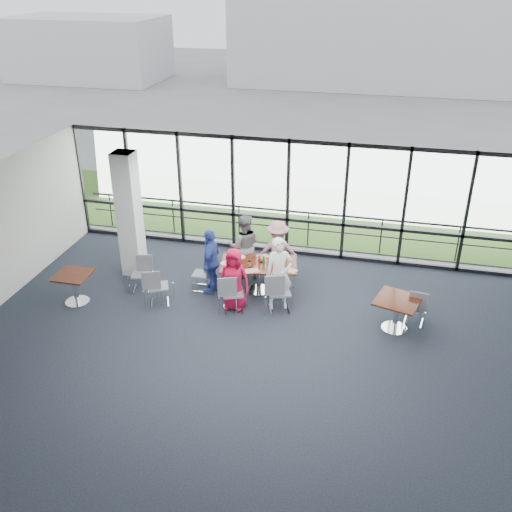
% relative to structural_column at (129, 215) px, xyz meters
% --- Properties ---
extents(floor, '(12.00, 10.00, 0.02)m').
position_rel_structural_column_xyz_m(floor, '(3.60, -3.00, -1.61)').
color(floor, black).
rests_on(floor, ground).
extents(ceiling, '(12.00, 10.00, 0.04)m').
position_rel_structural_column_xyz_m(ceiling, '(3.60, -3.00, 1.60)').
color(ceiling, silver).
rests_on(ceiling, ground).
extents(curtain_wall_back, '(12.00, 0.10, 3.20)m').
position_rel_structural_column_xyz_m(curtain_wall_back, '(3.60, 2.00, 0.00)').
color(curtain_wall_back, white).
rests_on(curtain_wall_back, ground).
extents(structural_column, '(0.50, 0.50, 3.20)m').
position_rel_structural_column_xyz_m(structural_column, '(0.00, 0.00, 0.00)').
color(structural_column, white).
rests_on(structural_column, ground).
extents(apron, '(80.00, 70.00, 0.02)m').
position_rel_structural_column_xyz_m(apron, '(3.60, 7.00, -1.62)').
color(apron, slate).
rests_on(apron, ground).
extents(grass_strip, '(80.00, 5.00, 0.01)m').
position_rel_structural_column_xyz_m(grass_strip, '(3.60, 5.00, -1.59)').
color(grass_strip, '#365F23').
rests_on(grass_strip, ground).
extents(hangar_main, '(24.00, 10.00, 6.00)m').
position_rel_structural_column_xyz_m(hangar_main, '(7.60, 29.00, 1.40)').
color(hangar_main, silver).
rests_on(hangar_main, ground).
extents(hangar_aux, '(10.00, 6.00, 4.00)m').
position_rel_structural_column_xyz_m(hangar_aux, '(-14.40, 25.00, 0.40)').
color(hangar_aux, silver).
rests_on(hangar_aux, ground).
extents(guard_rail, '(12.00, 0.06, 0.06)m').
position_rel_structural_column_xyz_m(guard_rail, '(3.60, 2.60, -1.10)').
color(guard_rail, '#2D2D33').
rests_on(guard_rail, ground).
extents(main_table, '(1.95, 1.31, 0.75)m').
position_rel_structural_column_xyz_m(main_table, '(3.33, -0.18, -0.99)').
color(main_table, '#3D1909').
rests_on(main_table, ground).
extents(side_table_left, '(0.78, 0.78, 0.75)m').
position_rel_structural_column_xyz_m(side_table_left, '(-0.72, -1.70, -0.98)').
color(side_table_left, '#3D1909').
rests_on(side_table_left, ground).
extents(side_table_right, '(1.10, 1.10, 0.75)m').
position_rel_structural_column_xyz_m(side_table_right, '(6.58, -1.09, -0.96)').
color(side_table_right, '#3D1909').
rests_on(side_table_right, ground).
extents(diner_near_left, '(0.76, 0.52, 1.50)m').
position_rel_structural_column_xyz_m(diner_near_left, '(2.95, -1.06, -0.85)').
color(diner_near_left, red).
rests_on(diner_near_left, ground).
extents(diner_near_right, '(0.76, 0.67, 1.75)m').
position_rel_structural_column_xyz_m(diner_near_right, '(3.94, -0.79, -0.73)').
color(diner_near_right, white).
rests_on(diner_near_right, ground).
extents(diner_far_left, '(0.92, 0.70, 1.67)m').
position_rel_structural_column_xyz_m(diner_far_left, '(2.79, 0.48, -0.76)').
color(diner_far_left, slate).
rests_on(diner_far_left, ground).
extents(diner_far_right, '(1.08, 0.72, 1.53)m').
position_rel_structural_column_xyz_m(diner_far_right, '(3.62, 0.60, -0.83)').
color(diner_far_right, '#D08191').
rests_on(diner_far_right, ground).
extents(diner_end, '(0.53, 0.97, 1.64)m').
position_rel_structural_column_xyz_m(diner_end, '(2.22, -0.46, -0.78)').
color(diner_end, '#324BA6').
rests_on(diner_end, ground).
extents(chair_main_nl, '(0.58, 0.58, 0.93)m').
position_rel_structural_column_xyz_m(chair_main_nl, '(2.96, -1.20, -1.14)').
color(chair_main_nl, slate).
rests_on(chair_main_nl, ground).
extents(chair_main_nr, '(0.61, 0.61, 0.97)m').
position_rel_structural_column_xyz_m(chair_main_nr, '(3.98, -0.93, -1.11)').
color(chair_main_nr, slate).
rests_on(chair_main_nr, ground).
extents(chair_main_fl, '(0.53, 0.53, 0.82)m').
position_rel_structural_column_xyz_m(chair_main_fl, '(2.67, 0.67, -1.19)').
color(chair_main_fl, slate).
rests_on(chair_main_fl, ground).
extents(chair_main_fr, '(0.49, 0.49, 0.81)m').
position_rel_structural_column_xyz_m(chair_main_fr, '(3.55, 0.75, -1.19)').
color(chair_main_fr, slate).
rests_on(chair_main_fr, ground).
extents(chair_main_end, '(0.42, 0.42, 0.83)m').
position_rel_structural_column_xyz_m(chair_main_end, '(1.95, -0.42, -1.18)').
color(chair_main_end, slate).
rests_on(chair_main_end, ground).
extents(chair_spare_la, '(0.58, 0.58, 0.91)m').
position_rel_structural_column_xyz_m(chair_spare_la, '(1.19, -1.29, -1.15)').
color(chair_spare_la, slate).
rests_on(chair_spare_la, ground).
extents(chair_spare_lb, '(0.51, 0.51, 0.84)m').
position_rel_structural_column_xyz_m(chair_spare_lb, '(0.52, -0.80, -1.18)').
color(chair_spare_lb, slate).
rests_on(chair_spare_lb, ground).
extents(chair_spare_r, '(0.48, 0.48, 0.86)m').
position_rel_structural_column_xyz_m(chair_spare_r, '(6.99, -0.74, -1.17)').
color(chair_spare_r, slate).
rests_on(chair_spare_r, ground).
extents(plate_nl, '(0.26, 0.26, 0.01)m').
position_rel_structural_column_xyz_m(plate_nl, '(2.86, -0.56, -0.84)').
color(plate_nl, white).
rests_on(plate_nl, main_table).
extents(plate_nr, '(0.26, 0.26, 0.01)m').
position_rel_structural_column_xyz_m(plate_nr, '(3.91, -0.40, -0.84)').
color(plate_nr, white).
rests_on(plate_nr, main_table).
extents(plate_fl, '(0.26, 0.26, 0.01)m').
position_rel_structural_column_xyz_m(plate_fl, '(2.81, 0.03, -0.84)').
color(plate_fl, white).
rests_on(plate_fl, main_table).
extents(plate_fr, '(0.28, 0.28, 0.01)m').
position_rel_structural_column_xyz_m(plate_fr, '(3.73, 0.26, -0.84)').
color(plate_fr, white).
rests_on(plate_fr, main_table).
extents(plate_end, '(0.23, 0.23, 0.01)m').
position_rel_structural_column_xyz_m(plate_end, '(2.55, -0.38, -0.84)').
color(plate_end, white).
rests_on(plate_end, main_table).
extents(tumbler_a, '(0.08, 0.08, 0.15)m').
position_rel_structural_column_xyz_m(tumbler_a, '(3.15, -0.41, -0.77)').
color(tumbler_a, white).
rests_on(tumbler_a, main_table).
extents(tumbler_b, '(0.08, 0.08, 0.15)m').
position_rel_structural_column_xyz_m(tumbler_b, '(3.59, -0.34, -0.77)').
color(tumbler_b, white).
rests_on(tumbler_b, main_table).
extents(tumbler_c, '(0.07, 0.07, 0.15)m').
position_rel_structural_column_xyz_m(tumbler_c, '(3.29, 0.03, -0.78)').
color(tumbler_c, white).
rests_on(tumbler_c, main_table).
extents(tumbler_d, '(0.07, 0.07, 0.14)m').
position_rel_structural_column_xyz_m(tumbler_d, '(2.77, -0.42, -0.78)').
color(tumbler_d, white).
rests_on(tumbler_d, main_table).
extents(menu_a, '(0.39, 0.34, 0.00)m').
position_rel_structural_column_xyz_m(menu_a, '(3.25, -0.57, -0.85)').
color(menu_a, white).
rests_on(menu_a, main_table).
extents(menu_b, '(0.35, 0.30, 0.00)m').
position_rel_structural_column_xyz_m(menu_b, '(4.12, -0.35, -0.85)').
color(menu_b, white).
rests_on(menu_b, main_table).
extents(menu_c, '(0.34, 0.33, 0.00)m').
position_rel_structural_column_xyz_m(menu_c, '(3.34, 0.20, -0.85)').
color(menu_c, white).
rests_on(menu_c, main_table).
extents(condiment_caddy, '(0.10, 0.07, 0.04)m').
position_rel_structural_column_xyz_m(condiment_caddy, '(3.40, -0.09, -0.83)').
color(condiment_caddy, black).
rests_on(condiment_caddy, main_table).
extents(ketchup_bottle, '(0.06, 0.06, 0.18)m').
position_rel_structural_column_xyz_m(ketchup_bottle, '(3.32, -0.11, -0.76)').
color(ketchup_bottle, red).
rests_on(ketchup_bottle, main_table).
extents(green_bottle, '(0.05, 0.05, 0.20)m').
position_rel_structural_column_xyz_m(green_bottle, '(3.43, -0.15, -0.75)').
color(green_bottle, '#247D35').
rests_on(green_bottle, main_table).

